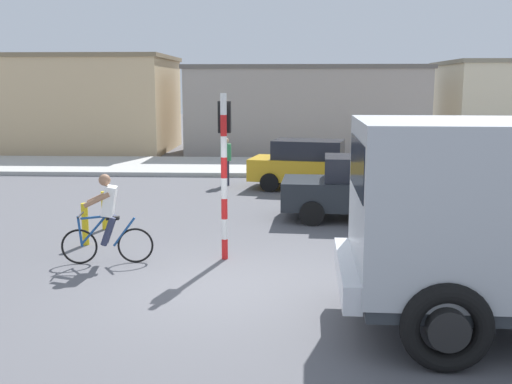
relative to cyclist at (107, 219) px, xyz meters
The scene contains 11 objects.
ground_plane 2.81m from the cyclist, 30.43° to the right, with size 120.00×120.00×0.00m, color #56565B.
sidewalk_far 13.58m from the cyclist, 80.22° to the left, with size 80.00×5.00×0.16m, color #ADADA8.
cyclist is the anchor object (origin of this frame).
traffic_light_pole 2.54m from the cyclist, 12.42° to the left, with size 0.24×0.43×3.20m.
car_red_near 9.47m from the cyclist, 63.59° to the left, with size 4.26×2.47×1.60m.
car_far_side 6.71m from the cyclist, 37.30° to the left, with size 4.10×2.07×1.60m.
pedestrian_near_kerb 9.15m from the cyclist, 81.34° to the left, with size 0.34×0.22×1.62m.
bollard_near 1.63m from the cyclist, 123.71° to the left, with size 0.14×0.14×0.90m, color gold.
bollard_far 2.88m from the cyclist, 107.87° to the left, with size 0.14×0.14×0.90m, color gold.
building_corner_left 21.41m from the cyclist, 112.02° to the left, with size 11.14×6.88×4.80m.
building_mid_block 19.94m from the cyclist, 77.42° to the left, with size 11.63×5.35×4.28m.
Camera 1 is at (1.02, -9.53, 3.36)m, focal length 42.16 mm.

